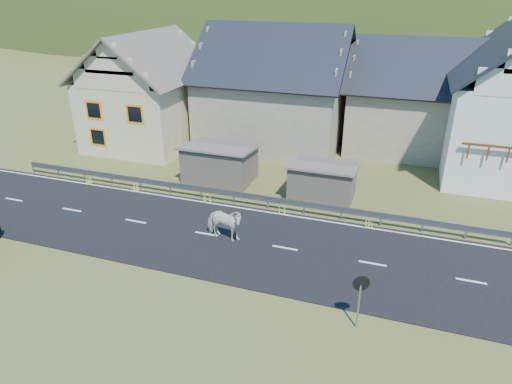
% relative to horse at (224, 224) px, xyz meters
% --- Properties ---
extents(ground, '(160.00, 160.00, 0.00)m').
position_rel_horse_xyz_m(ground, '(-1.04, 0.18, -0.90)').
color(ground, '#474B1F').
rests_on(ground, ground).
extents(road, '(60.00, 7.00, 0.04)m').
position_rel_horse_xyz_m(road, '(-1.04, 0.18, -0.88)').
color(road, black).
rests_on(road, ground).
extents(lane_markings, '(60.00, 6.60, 0.01)m').
position_rel_horse_xyz_m(lane_markings, '(-1.04, 0.18, -0.86)').
color(lane_markings, silver).
rests_on(lane_markings, road).
extents(guardrail, '(28.10, 0.09, 0.75)m').
position_rel_horse_xyz_m(guardrail, '(-1.04, 3.87, -0.34)').
color(guardrail, '#93969B').
rests_on(guardrail, ground).
extents(shed_left, '(4.30, 3.30, 2.40)m').
position_rel_horse_xyz_m(shed_left, '(-3.04, 6.68, 0.20)').
color(shed_left, '#6D5E53').
rests_on(shed_left, ground).
extents(shed_right, '(3.80, 2.90, 2.20)m').
position_rel_horse_xyz_m(shed_right, '(3.46, 6.18, 0.10)').
color(shed_right, '#6D5E53').
rests_on(shed_right, ground).
extents(house_cream, '(7.80, 9.80, 8.30)m').
position_rel_horse_xyz_m(house_cream, '(-11.04, 12.18, 3.45)').
color(house_cream, beige).
rests_on(house_cream, ground).
extents(house_stone_a, '(10.80, 9.80, 8.90)m').
position_rel_horse_xyz_m(house_stone_a, '(-2.04, 15.18, 3.73)').
color(house_stone_a, '#9F957D').
rests_on(house_stone_a, ground).
extents(house_stone_b, '(9.80, 8.80, 8.10)m').
position_rel_horse_xyz_m(house_stone_b, '(7.96, 17.18, 3.33)').
color(house_stone_b, '#9F957D').
rests_on(house_stone_b, ground).
extents(mountain, '(440.00, 280.00, 260.00)m').
position_rel_horse_xyz_m(mountain, '(3.96, 180.18, -20.90)').
color(mountain, '#22340F').
rests_on(mountain, ground).
extents(conifer_patch, '(76.00, 50.00, 28.00)m').
position_rel_horse_xyz_m(conifer_patch, '(-56.04, 110.18, 5.10)').
color(conifer_patch, black).
rests_on(conifer_patch, ground).
extents(horse, '(1.16, 2.14, 1.73)m').
position_rel_horse_xyz_m(horse, '(0.00, 0.00, 0.00)').
color(horse, silver).
rests_on(horse, road).
extents(traffic_mirror, '(0.57, 0.29, 2.17)m').
position_rel_horse_xyz_m(traffic_mirror, '(6.82, -4.05, 0.68)').
color(traffic_mirror, '#93969B').
rests_on(traffic_mirror, ground).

